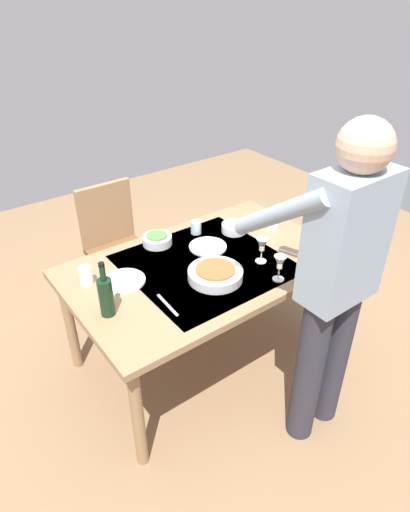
% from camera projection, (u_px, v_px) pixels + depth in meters
% --- Properties ---
extents(ground_plane, '(6.00, 6.00, 0.00)m').
position_uv_depth(ground_plane, '(205.00, 354.00, 2.91)').
color(ground_plane, '#846647').
extents(dining_table, '(1.56, 0.97, 0.72)m').
position_uv_depth(dining_table, '(205.00, 273.00, 2.56)').
color(dining_table, '#93704C').
rests_on(dining_table, ground_plane).
extents(chair_near, '(0.40, 0.40, 0.91)m').
position_uv_depth(chair_near, '(115.00, 240.00, 3.13)').
color(chair_near, brown).
rests_on(chair_near, ground_plane).
extents(person_server, '(0.42, 0.61, 1.69)m').
position_uv_depth(person_server, '(335.00, 279.00, 1.97)').
color(person_server, '#2D2D38').
rests_on(person_server, ground_plane).
extents(wine_bottle, '(0.07, 0.07, 0.30)m').
position_uv_depth(wine_bottle, '(106.00, 296.00, 2.08)').
color(wine_bottle, black).
rests_on(wine_bottle, dining_table).
extents(wine_glass_left, '(0.07, 0.07, 0.15)m').
position_uv_depth(wine_glass_left, '(280.00, 264.00, 2.33)').
color(wine_glass_left, white).
rests_on(wine_glass_left, dining_table).
extents(wine_glass_right, '(0.07, 0.07, 0.15)m').
position_uv_depth(wine_glass_right, '(262.00, 246.00, 2.48)').
color(wine_glass_right, white).
rests_on(wine_glass_right, dining_table).
extents(water_cup_near_left, '(0.07, 0.07, 0.10)m').
position_uv_depth(water_cup_near_left, '(86.00, 276.00, 2.33)').
color(water_cup_near_left, silver).
rests_on(water_cup_near_left, dining_table).
extents(water_cup_near_right, '(0.07, 0.07, 0.09)m').
position_uv_depth(water_cup_near_right, '(196.00, 227.00, 2.80)').
color(water_cup_near_right, silver).
rests_on(water_cup_near_right, dining_table).
extents(water_cup_far_left, '(0.07, 0.07, 0.09)m').
position_uv_depth(water_cup_far_left, '(273.00, 222.00, 2.86)').
color(water_cup_far_left, silver).
rests_on(water_cup_far_left, dining_table).
extents(serving_bowl_pasta, '(0.30, 0.30, 0.07)m').
position_uv_depth(serving_bowl_pasta, '(215.00, 274.00, 2.38)').
color(serving_bowl_pasta, silver).
rests_on(serving_bowl_pasta, dining_table).
extents(side_bowl_salad, '(0.18, 0.18, 0.07)m').
position_uv_depth(side_bowl_salad, '(157.00, 239.00, 2.69)').
color(side_bowl_salad, silver).
rests_on(side_bowl_salad, dining_table).
extents(side_bowl_bread, '(0.16, 0.16, 0.07)m').
position_uv_depth(side_bowl_bread, '(234.00, 227.00, 2.82)').
color(side_bowl_bread, silver).
rests_on(side_bowl_bread, dining_table).
extents(dinner_plate_near, '(0.23, 0.23, 0.01)m').
position_uv_depth(dinner_plate_near, '(124.00, 281.00, 2.37)').
color(dinner_plate_near, silver).
rests_on(dinner_plate_near, dining_table).
extents(dinner_plate_far, '(0.23, 0.23, 0.01)m').
position_uv_depth(dinner_plate_far, '(208.00, 247.00, 2.67)').
color(dinner_plate_far, silver).
rests_on(dinner_plate_far, dining_table).
extents(table_knife, '(0.02, 0.20, 0.00)m').
position_uv_depth(table_knife, '(167.00, 305.00, 2.20)').
color(table_knife, silver).
rests_on(table_knife, dining_table).
extents(table_fork, '(0.07, 0.17, 0.00)m').
position_uv_depth(table_fork, '(289.00, 253.00, 2.62)').
color(table_fork, silver).
rests_on(table_fork, dining_table).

